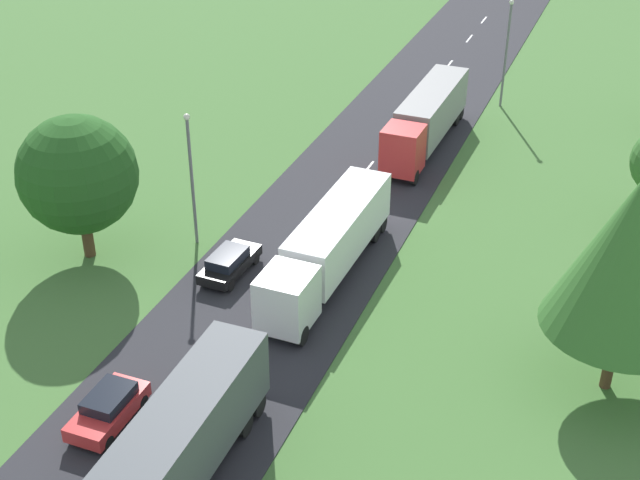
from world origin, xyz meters
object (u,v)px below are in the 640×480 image
(truck_second, at_px, (329,244))
(truck_third, at_px, (427,117))
(lamppost_second, at_px, (191,173))
(car_second, at_px, (108,408))
(tree_maple, at_px, (634,251))
(tree_lime, at_px, (78,175))
(lamppost_third, at_px, (507,48))
(car_third, at_px, (229,262))
(truck_lead, at_px, (166,461))

(truck_second, height_order, truck_third, truck_third)
(truck_second, height_order, lamppost_second, lamppost_second)
(car_second, distance_m, tree_maple, 22.78)
(car_second, distance_m, tree_lime, 14.81)
(car_second, relative_size, lamppost_third, 0.48)
(car_second, bearing_deg, car_third, 91.99)
(car_third, bearing_deg, tree_maple, -5.95)
(truck_third, relative_size, car_third, 3.06)
(tree_lime, bearing_deg, lamppost_second, 34.88)
(car_third, relative_size, tree_lime, 0.52)
(truck_third, height_order, car_third, truck_third)
(car_second, xyz_separation_m, tree_maple, (19.37, 10.19, 6.29))
(truck_lead, height_order, truck_second, truck_lead)
(lamppost_third, relative_size, tree_lime, 1.00)
(lamppost_third, relative_size, tree_maple, 0.76)
(car_third, bearing_deg, lamppost_third, 73.34)
(truck_lead, distance_m, car_second, 5.67)
(truck_third, relative_size, lamppost_third, 1.58)
(tree_lime, bearing_deg, tree_maple, -2.21)
(truck_third, distance_m, lamppost_third, 10.28)
(car_third, height_order, tree_lime, tree_lime)
(truck_lead, height_order, lamppost_second, lamppost_second)
(tree_lime, bearing_deg, truck_lead, -46.91)
(lamppost_third, bearing_deg, lamppost_second, -114.23)
(truck_third, height_order, tree_maple, tree_maple)
(truck_lead, xyz_separation_m, car_second, (-4.64, 2.95, -1.39))
(tree_maple, bearing_deg, car_third, 174.05)
(truck_lead, distance_m, lamppost_second, 19.66)
(truck_lead, height_order, tree_maple, tree_maple)
(truck_lead, distance_m, lamppost_third, 44.74)
(truck_lead, relative_size, lamppost_second, 1.72)
(lamppost_third, bearing_deg, car_third, -106.66)
(truck_lead, distance_m, truck_third, 35.14)
(truck_lead, height_order, truck_third, truck_lead)
(truck_third, relative_size, tree_lime, 1.58)
(car_second, relative_size, lamppost_second, 0.50)
(truck_second, bearing_deg, car_second, -108.15)
(lamppost_second, distance_m, lamppost_third, 29.48)
(car_second, bearing_deg, lamppost_second, 104.32)
(lamppost_third, bearing_deg, truck_lead, -94.76)
(truck_third, bearing_deg, truck_second, -90.99)
(truck_third, xyz_separation_m, tree_maple, (14.47, -22.00, 4.93))
(lamppost_second, bearing_deg, tree_maple, -11.02)
(truck_lead, bearing_deg, truck_third, 89.57)
(truck_second, height_order, car_third, truck_second)
(tree_lime, bearing_deg, lamppost_third, 60.69)
(truck_third, xyz_separation_m, lamppost_third, (3.44, 9.38, 2.41))
(car_second, height_order, lamppost_second, lamppost_second)
(lamppost_third, xyz_separation_m, tree_lime, (-17.01, -30.30, 0.41))
(lamppost_third, height_order, tree_lime, lamppost_third)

